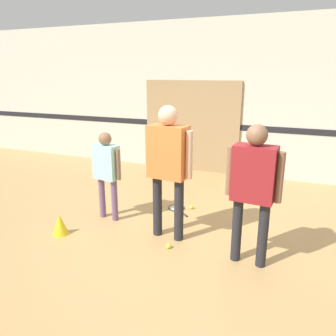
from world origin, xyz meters
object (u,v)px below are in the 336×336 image
(training_cone, at_px, (60,224))
(person_student_left, at_px, (107,167))
(tennis_ball_near_instructor, at_px, (169,246))
(person_student_right, at_px, (254,181))
(person_instructor, at_px, (168,159))
(tennis_ball_by_spare_racket, at_px, (191,207))
(racket_spare_on_floor, at_px, (177,208))

(training_cone, bearing_deg, person_student_left, 64.18)
(tennis_ball_near_instructor, bearing_deg, person_student_right, 3.51)
(person_student_right, bearing_deg, tennis_ball_near_instructor, 7.72)
(person_instructor, relative_size, tennis_ball_by_spare_racket, 26.52)
(person_student_left, relative_size, racket_spare_on_floor, 2.80)
(tennis_ball_by_spare_racket, distance_m, training_cone, 2.05)
(person_instructor, relative_size, training_cone, 6.12)
(person_student_right, bearing_deg, tennis_ball_by_spare_racket, -44.11)
(tennis_ball_by_spare_racket, bearing_deg, person_student_left, -142.32)
(racket_spare_on_floor, distance_m, tennis_ball_by_spare_racket, 0.23)
(person_student_left, height_order, tennis_ball_near_instructor, person_student_left)
(person_student_right, height_order, racket_spare_on_floor, person_student_right)
(person_student_left, relative_size, person_student_right, 0.82)
(racket_spare_on_floor, bearing_deg, person_instructor, -33.95)
(person_student_left, distance_m, tennis_ball_near_instructor, 1.49)
(person_student_left, distance_m, person_student_right, 2.20)
(person_instructor, distance_m, person_student_left, 1.10)
(person_student_left, distance_m, tennis_ball_by_spare_racket, 1.53)
(person_instructor, distance_m, training_cone, 1.75)
(racket_spare_on_floor, bearing_deg, tennis_ball_by_spare_racket, 66.32)
(person_instructor, xyz_separation_m, tennis_ball_near_instructor, (0.12, -0.29, -1.05))
(tennis_ball_near_instructor, height_order, training_cone, training_cone)
(tennis_ball_by_spare_racket, height_order, training_cone, training_cone)
(tennis_ball_near_instructor, bearing_deg, racket_spare_on_floor, 105.92)
(person_student_right, xyz_separation_m, tennis_ball_near_instructor, (-0.97, -0.06, -0.97))
(person_instructor, height_order, person_student_left, person_instructor)
(tennis_ball_by_spare_racket, xyz_separation_m, training_cone, (-1.38, -1.50, 0.11))
(person_instructor, relative_size, racket_spare_on_floor, 3.73)
(person_instructor, distance_m, racket_spare_on_floor, 1.43)
(person_student_right, distance_m, training_cone, 2.64)
(person_student_right, bearing_deg, training_cone, 10.38)
(tennis_ball_near_instructor, xyz_separation_m, training_cone, (-1.51, -0.21, 0.11))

